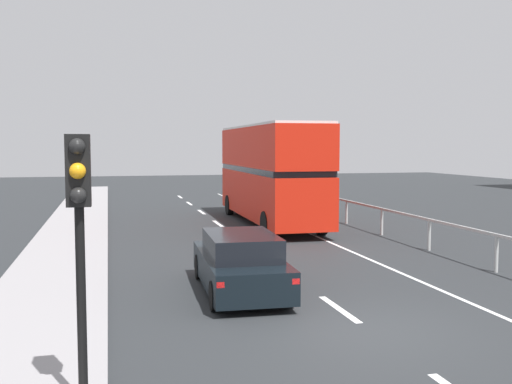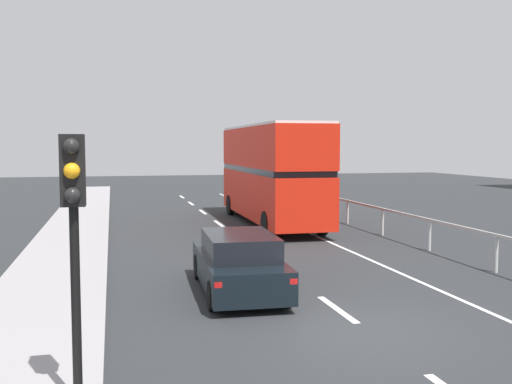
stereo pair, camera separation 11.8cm
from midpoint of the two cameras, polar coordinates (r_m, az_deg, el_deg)
The scene contains 7 objects.
ground_plane at distance 11.73m, azimuth 10.73°, elevation -13.11°, with size 73.15×120.00×0.10m, color #26292C.
near_sidewalk_kerb at distance 10.81m, azimuth -21.40°, elevation -14.22°, with size 2.64×80.00×0.14m, color gray.
lane_paint_markings at distance 20.38m, azimuth 5.18°, elevation -5.36°, with size 3.15×46.00×0.01m.
bridge_side_railing at distance 21.90m, azimuth 14.35°, elevation -2.51°, with size 0.10×42.00×1.07m.
double_decker_bus_red at distance 26.17m, azimuth 1.58°, elevation 2.00°, with size 2.61×10.62×4.39m.
hatchback_car_near at distance 14.09m, azimuth -1.46°, elevation -6.95°, with size 1.96×4.53×1.43m.
traffic_signal_pole at distance 7.68m, azimuth -16.87°, elevation -1.10°, with size 0.30×0.42×3.49m.
Camera 2 is at (-4.63, -10.17, 3.48)m, focal length 41.24 mm.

